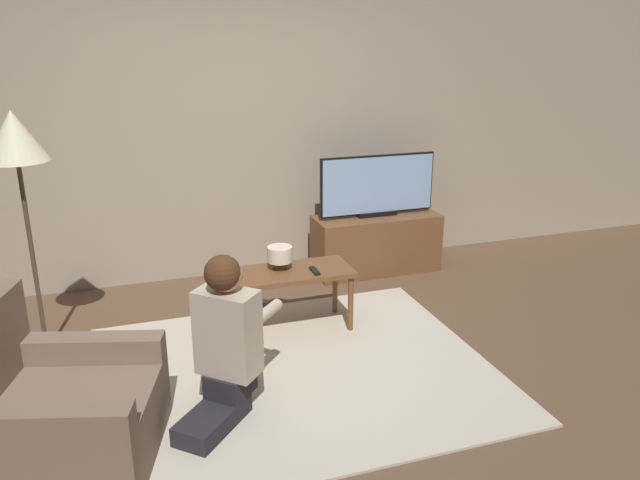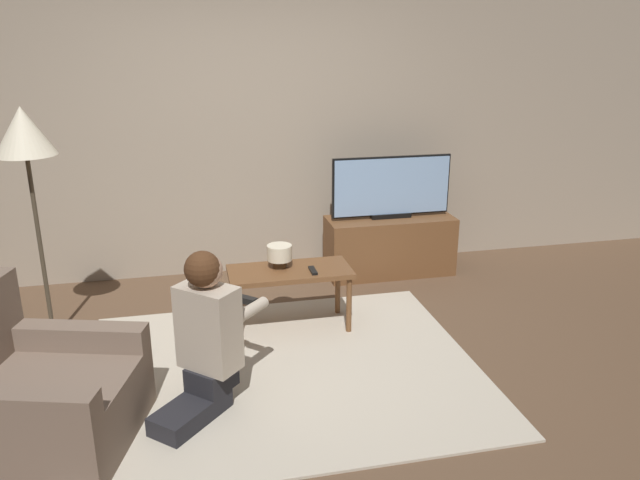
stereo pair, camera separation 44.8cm
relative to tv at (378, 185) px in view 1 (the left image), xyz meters
The scene contains 11 objects.
ground_plane 2.12m from the tv, 128.85° to the right, with size 10.00×10.00×0.00m, color brown.
wall_back 1.39m from the tv, 162.03° to the left, with size 10.00×0.06×2.60m.
rug 2.12m from the tv, 128.85° to the right, with size 2.51×2.08×0.02m.
tv_stand 0.54m from the tv, 90.00° to the right, with size 1.14×0.42×0.52m.
tv is the anchor object (origin of this frame).
coffee_table 1.48m from the tv, 139.22° to the right, with size 0.88×0.41×0.47m.
floor_lamp 2.92m from the tv, 165.50° to the right, with size 0.39×0.39×1.65m.
armchair 3.32m from the tv, 143.02° to the right, with size 1.09×1.05×0.84m.
person_kneeling 2.54m from the tv, 132.92° to the right, with size 0.75×0.78×0.96m.
table_lamp 1.46m from the tv, 142.47° to the right, with size 0.18×0.18×0.17m.
remote 1.41m from the tv, 132.41° to the right, with size 0.04×0.15×0.02m.
Camera 1 is at (-0.98, -3.42, 2.09)m, focal length 35.00 mm.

